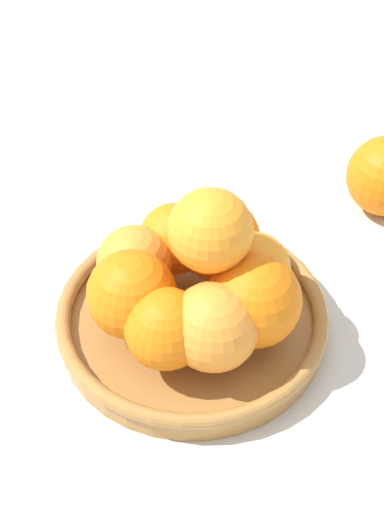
{
  "coord_description": "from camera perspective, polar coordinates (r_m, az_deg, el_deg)",
  "views": [
    {
      "loc": [
        0.34,
        0.39,
        0.6
      ],
      "look_at": [
        0.0,
        0.0,
        0.1
      ],
      "focal_mm": 60.0,
      "sensor_mm": 36.0,
      "label": 1
    }
  ],
  "objects": [
    {
      "name": "ground_plane",
      "position": [
        0.79,
        0.0,
        -4.99
      ],
      "size": [
        4.0,
        4.0,
        0.0
      ],
      "primitive_type": "plane",
      "color": "beige"
    },
    {
      "name": "orange_pile",
      "position": [
        0.73,
        0.37,
        -1.51
      ],
      "size": [
        0.18,
        0.18,
        0.13
      ],
      "color": "orange",
      "rests_on": "fruit_bowl"
    },
    {
      "name": "fruit_bowl",
      "position": [
        0.78,
        0.0,
        -4.25
      ],
      "size": [
        0.25,
        0.25,
        0.03
      ],
      "color": "#A57238",
      "rests_on": "ground_plane"
    }
  ]
}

